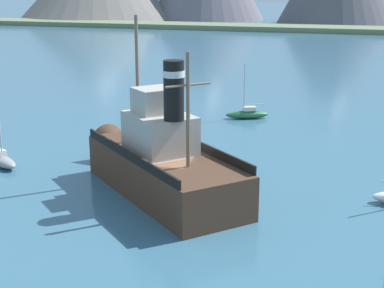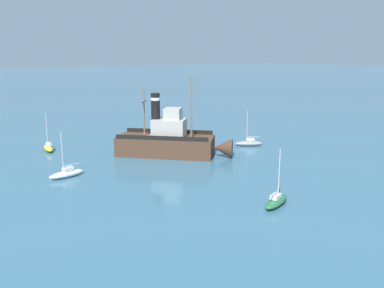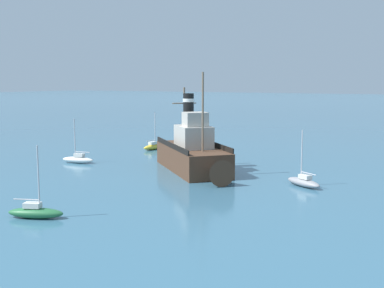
% 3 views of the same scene
% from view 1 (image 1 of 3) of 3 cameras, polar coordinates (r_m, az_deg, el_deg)
% --- Properties ---
extents(ground_plane, '(600.00, 600.00, 0.00)m').
position_cam_1_polar(ground_plane, '(32.74, -2.27, -5.57)').
color(ground_plane, '#38667F').
extents(shoreline_strip, '(240.00, 12.00, 1.20)m').
position_cam_1_polar(shoreline_strip, '(145.78, 13.69, 10.76)').
color(shoreline_strip, '#6B7A56').
rests_on(shoreline_strip, ground).
extents(old_tugboat, '(12.95, 12.15, 9.90)m').
position_cam_1_polar(old_tugboat, '(33.75, -3.19, -1.64)').
color(old_tugboat, '#4C3323').
rests_on(old_tugboat, ground).
extents(sailboat_grey, '(3.83, 2.88, 4.90)m').
position_cam_1_polar(sailboat_grey, '(40.74, -18.07, -1.43)').
color(sailboat_grey, gray).
rests_on(sailboat_grey, ground).
extents(sailboat_green, '(3.93, 2.51, 4.90)m').
position_cam_1_polar(sailboat_green, '(52.27, 5.38, 2.94)').
color(sailboat_green, '#286B3D').
rests_on(sailboat_green, ground).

